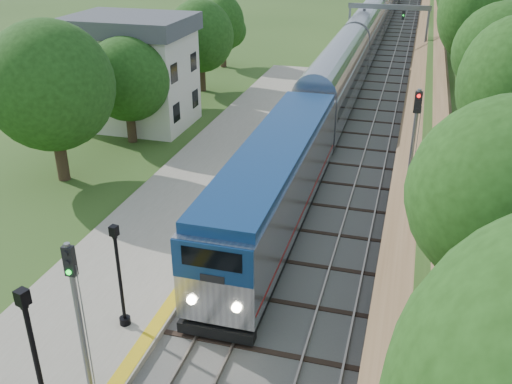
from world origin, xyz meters
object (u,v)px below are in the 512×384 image
(station_building, at_px, (134,71))
(lamppost_far, at_px, (120,282))
(train, at_px, (380,12))
(signal_platform, at_px, (77,306))
(signal_gantry, at_px, (388,18))
(lamppost_mid, at_px, (38,371))
(signal_farside, at_px, (413,140))

(station_building, relative_size, lamppost_far, 2.05)
(train, bearing_deg, lamppost_far, -92.87)
(train, height_order, signal_platform, signal_platform)
(signal_gantry, relative_size, lamppost_far, 2.00)
(lamppost_far, bearing_deg, station_building, 115.29)
(lamppost_mid, bearing_deg, signal_farside, 61.67)
(train, bearing_deg, signal_gantry, -83.72)
(station_building, bearing_deg, train, 73.56)
(signal_gantry, distance_m, lamppost_far, 47.67)
(station_building, xyz_separation_m, signal_farside, (20.20, -9.52, 0.09))
(signal_gantry, relative_size, signal_platform, 1.51)
(station_building, bearing_deg, signal_platform, -66.63)
(lamppost_far, relative_size, signal_farside, 0.63)
(signal_farside, bearing_deg, station_building, 154.76)
(station_building, relative_size, lamppost_mid, 1.73)
(station_building, distance_m, lamppost_far, 24.66)
(signal_gantry, bearing_deg, signal_farside, -83.83)
(signal_platform, bearing_deg, train, 87.73)
(station_building, xyz_separation_m, train, (14.00, 47.43, -1.83))
(lamppost_mid, bearing_deg, signal_platform, 73.73)
(station_building, distance_m, signal_farside, 22.33)
(signal_gantry, xyz_separation_m, train, (-2.47, 22.44, -2.56))
(station_building, relative_size, signal_farside, 1.30)
(train, xyz_separation_m, lamppost_mid, (-3.36, -74.68, 0.35))
(signal_platform, height_order, signal_farside, signal_farside)
(station_building, distance_m, train, 49.49)
(signal_platform, bearing_deg, lamppost_mid, -106.27)
(signal_gantry, relative_size, train, 0.06)
(signal_gantry, relative_size, signal_farside, 1.27)
(lamppost_mid, height_order, lamppost_far, lamppost_mid)
(lamppost_mid, distance_m, signal_platform, 2.03)
(station_building, bearing_deg, signal_gantry, 56.62)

